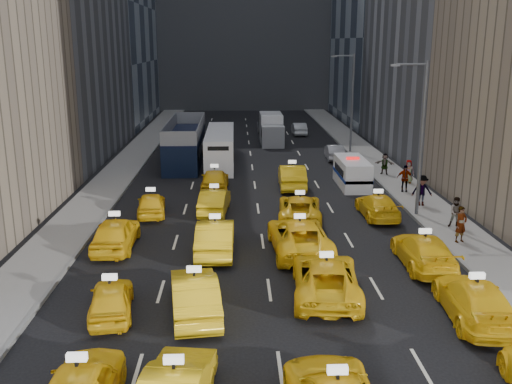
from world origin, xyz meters
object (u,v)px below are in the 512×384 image
box_truck (271,129)px  pedestrian_0 (461,224)px  nypd_van (352,173)px  city_bus (220,148)px  double_decker (186,142)px

box_truck → pedestrian_0: (7.71, -30.40, -0.35)m
nypd_van → city_bus: 12.56m
nypd_van → pedestrian_0: (3.08, -12.25, 0.13)m
double_decker → box_truck: bearing=45.6°
pedestrian_0 → double_decker: bearing=102.7°
pedestrian_0 → nypd_van: bearing=80.4°
box_truck → pedestrian_0: size_ratio=3.51×
double_decker → box_truck: double_decker is taller
box_truck → nypd_van: bearing=-81.4°
city_bus → box_truck: size_ratio=1.68×
double_decker → pedestrian_0: 26.30m
nypd_van → box_truck: (-4.63, 18.15, 0.47)m
double_decker → box_truck: (7.90, 9.25, -0.32)m
nypd_van → double_decker: 15.39m
double_decker → pedestrian_0: bearing=-57.4°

